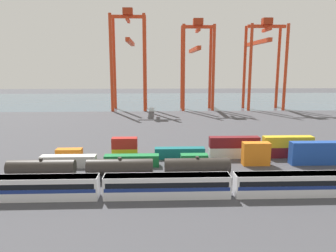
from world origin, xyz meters
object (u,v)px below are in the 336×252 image
freight_tank_row (120,169)px  shipping_container_15 (287,152)px  passenger_train (167,185)px  shipping_container_1 (132,161)px  gantry_crane_central (197,56)px  gantry_crane_east (263,54)px  shipping_container_2 (194,160)px  gantry_crane_west (129,50)px

freight_tank_row → shipping_container_15: 41.93m
passenger_train → shipping_container_15: bearing=37.5°
shipping_container_1 → gantry_crane_central: bearing=74.9°
gantry_crane_east → shipping_container_1: bearing=-121.8°
shipping_container_1 → shipping_container_2: bearing=0.0°
gantry_crane_east → passenger_train: bearing=-114.9°
gantry_crane_east → gantry_crane_central: bearing=-179.8°
passenger_train → gantry_crane_central: (19.39, 116.52, 25.17)m
passenger_train → shipping_container_2: bearing=68.9°
shipping_container_15 → gantry_crane_west: (-45.80, 92.57, 28.79)m
passenger_train → freight_tank_row: 12.56m
freight_tank_row → gantry_crane_central: 114.16m
shipping_container_1 → shipping_container_2: size_ratio=2.00×
gantry_crane_central → gantry_crane_east: size_ratio=0.99×
passenger_train → shipping_container_2: passenger_train is taller
shipping_container_1 → shipping_container_15: size_ratio=1.00×
shipping_container_1 → shipping_container_2: 13.97m
gantry_crane_central → shipping_container_15: bearing=-83.3°
shipping_container_1 → passenger_train: bearing=-67.3°
freight_tank_row → gantry_crane_central: size_ratio=0.95×
shipping_container_1 → shipping_container_15: bearing=9.0°
freight_tank_row → gantry_crane_west: size_ratio=0.86×
shipping_container_15 → gantry_crane_east: gantry_crane_east is taller
gantry_crane_central → freight_tank_row: bearing=-104.7°
shipping_container_1 → gantry_crane_east: size_ratio=0.26×
shipping_container_1 → shipping_container_2: (13.97, 0.00, 0.00)m
shipping_container_1 → gantry_crane_central: (26.66, 99.16, 26.02)m
shipping_container_15 → shipping_container_2: bearing=-165.9°
shipping_container_15 → gantry_crane_east: 100.07m
freight_tank_row → gantry_crane_west: 110.83m
passenger_train → gantry_crane_west: 120.20m
gantry_crane_west → gantry_crane_east: size_ratio=1.09×
gantry_crane_central → shipping_container_1: bearing=-105.1°
shipping_container_15 → gantry_crane_east: size_ratio=0.26×
freight_tank_row → shipping_container_15: size_ratio=3.57×
freight_tank_row → gantry_crane_east: size_ratio=0.94×
gantry_crane_west → passenger_train: bearing=-82.4°
shipping_container_2 → shipping_container_15: same height
shipping_container_2 → gantry_crane_central: size_ratio=0.13×
passenger_train → freight_tank_row: bearing=135.3°
shipping_container_1 → gantry_crane_central: 105.93m
shipping_container_1 → shipping_container_15: (37.68, 5.96, 0.00)m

